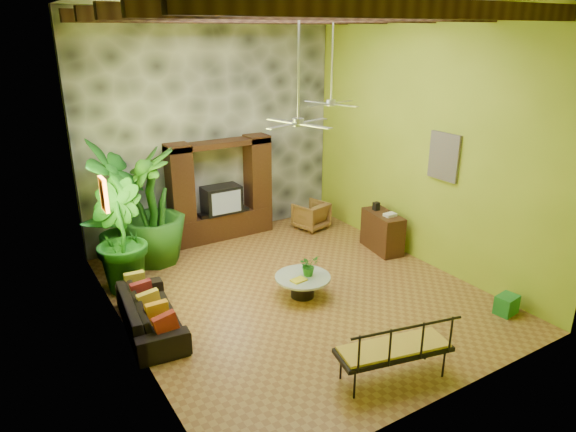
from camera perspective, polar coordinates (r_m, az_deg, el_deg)
ground at (r=9.60m, az=0.72°, el=-8.34°), size 7.00×7.00×0.00m
back_wall at (r=11.75m, az=-8.52°, el=9.67°), size 6.00×0.02×5.00m
left_wall at (r=7.58m, az=-18.75°, el=3.19°), size 0.02×7.00×5.00m
right_wall at (r=10.58m, az=14.79°, el=8.12°), size 0.02×7.00×5.00m
stone_accent_wall at (r=11.69m, az=-8.40°, el=9.63°), size 5.98×0.10×4.98m
ceiling_beams at (r=8.46m, az=0.87°, el=21.50°), size 5.95×5.36×0.22m
entertainment_center at (r=11.79m, az=-7.43°, el=2.07°), size 2.40×0.55×2.30m
ceiling_fan_front at (r=8.10m, az=1.15°, el=11.79°), size 1.28×1.28×1.86m
ceiling_fan_back at (r=10.42m, az=4.83°, el=13.55°), size 1.28×1.28×1.86m
wall_art_mask at (r=8.64m, az=-19.79°, el=2.27°), size 0.06×0.32×0.55m
wall_art_painting at (r=10.20m, az=16.95°, el=6.33°), size 0.06×0.70×0.90m
sofa at (r=8.63m, az=-15.05°, el=-10.35°), size 1.00×2.10×0.59m
wicker_armchair at (r=12.44m, az=2.57°, el=0.07°), size 0.85×0.87×0.65m
tall_plant_a at (r=10.43m, az=-18.52°, el=0.91°), size 1.59×1.69×2.66m
tall_plant_b at (r=9.79m, az=-18.35°, el=-2.20°), size 1.18×1.33×2.06m
tall_plant_c at (r=10.69m, az=-14.96°, el=0.93°), size 1.41×1.41×2.38m
coffee_table at (r=9.32m, az=1.64°, el=-7.49°), size 1.00×1.00×0.40m
centerpiece_plant at (r=9.22m, az=2.31°, el=-5.49°), size 0.38×0.33×0.38m
yellow_tray at (r=9.09m, az=1.19°, el=-7.13°), size 0.29×0.22×0.03m
iron_bench at (r=7.27m, az=12.11°, el=-14.09°), size 1.68×0.92×0.57m
side_console at (r=11.35m, az=10.44°, el=-1.73°), size 0.64×1.12×0.85m
green_bin at (r=9.59m, az=23.11°, el=-9.04°), size 0.41×0.33×0.33m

